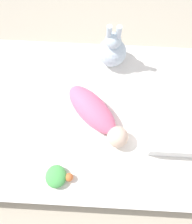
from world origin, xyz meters
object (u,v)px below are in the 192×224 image
Objects in this scene: bunny_plush at (112,50)px; pillow at (172,125)px; turtle_plush at (57,177)px; swaddled_baby at (97,115)px.

pillow is at bearing -50.85° from bunny_plush.
bunny_plush reaches higher than turtle_plush.
swaddled_baby is 0.46m from pillow.
pillow is 0.75m from turtle_plush.
bunny_plush is (-0.38, 0.47, 0.06)m from pillow.
swaddled_baby is 1.22× the size of bunny_plush.
turtle_plush is at bearing -73.06° from swaddled_baby.
turtle_plush is (-0.21, -0.38, -0.03)m from swaddled_baby.
turtle_plush is (-0.67, -0.34, -0.02)m from pillow.
pillow is (0.46, -0.04, -0.01)m from swaddled_baby.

